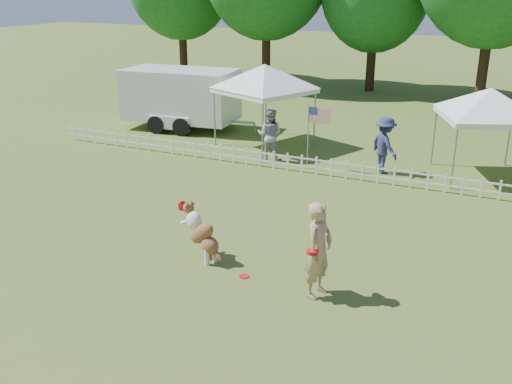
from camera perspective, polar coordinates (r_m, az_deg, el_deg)
ground at (r=12.33m, az=-1.57°, el=-8.13°), size 120.00×120.00×0.00m
picket_fence at (r=18.25m, az=8.27°, el=2.33°), size 22.00×0.08×0.60m
handler at (r=11.17m, az=6.29°, el=-5.80°), size 0.59×0.79×1.96m
dog at (r=12.70m, az=-5.37°, el=-4.18°), size 1.28×0.81×1.26m
frisbee_on_turf at (r=12.20m, az=-1.21°, el=-8.42°), size 0.26×0.26×0.02m
canopy_tent_left at (r=21.45m, az=0.86°, el=8.55°), size 3.78×3.78×2.98m
canopy_tent_right at (r=19.25m, az=21.93°, el=5.38°), size 3.50×3.50×2.78m
cargo_trailer at (r=24.34m, az=-7.52°, el=9.25°), size 5.96×3.09×2.53m
flag_pole at (r=18.85m, az=5.21°, el=5.46°), size 0.82×0.12×2.13m
spectator_a at (r=19.71m, az=1.40°, el=5.74°), size 0.99×0.83×1.82m
spectator_b at (r=18.83m, az=12.74°, el=4.58°), size 1.34×1.31×1.85m
tree_center_left at (r=33.14m, az=11.84°, el=18.26°), size 6.00×6.00×9.80m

